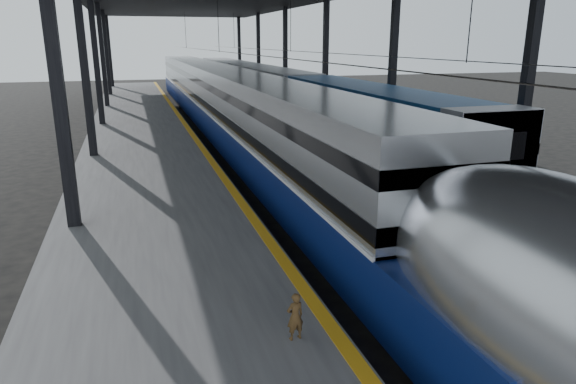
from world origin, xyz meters
name	(u,v)px	position (x,y,z in m)	size (l,w,h in m)	color
ground	(321,308)	(0.00, 0.00, 0.00)	(160.00, 160.00, 0.00)	black
platform	(142,143)	(-3.50, 20.00, 0.50)	(6.00, 80.00, 1.00)	#4C4C4F
yellow_strip	(191,132)	(-0.70, 20.00, 1.00)	(0.30, 80.00, 0.01)	orange
rails	(276,143)	(4.50, 20.00, 0.08)	(6.52, 80.00, 0.16)	slate
tgv_train	(227,107)	(2.00, 22.80, 2.07)	(3.08, 65.20, 4.42)	#B0B3B8
second_train	(272,94)	(7.00, 30.13, 2.08)	(2.98, 56.05, 4.11)	navy
child	(295,316)	(-1.47, -2.56, 1.45)	(0.33, 0.22, 0.90)	#453017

